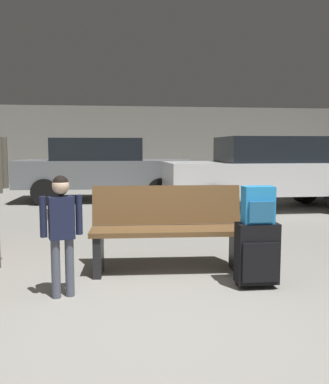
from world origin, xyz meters
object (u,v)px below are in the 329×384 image
at_px(suitcase, 257,254).
at_px(backpack_bright, 258,205).
at_px(bench, 168,229).
at_px(parked_car_far, 103,168).
at_px(child, 61,223).
at_px(parked_car_near, 266,171).

distance_m(suitcase, backpack_bright, 0.45).
relative_size(bench, parked_car_far, 0.39).
bearing_deg(child, parked_car_far, 88.08).
xyz_separation_m(suitcase, parked_car_far, (-1.53, 6.68, 0.48)).
xyz_separation_m(suitcase, backpack_bright, (0.00, -0.00, 0.45)).
bearing_deg(bench, child, -146.30).
bearing_deg(child, suitcase, 1.03).
height_order(parked_car_far, parked_car_near, same).
height_order(child, parked_car_near, parked_car_near).
relative_size(backpack_bright, child, 0.32).
bearing_deg(backpack_bright, suitcase, 92.43).
xyz_separation_m(backpack_bright, child, (-1.76, -0.03, -0.12)).
bearing_deg(child, bench, 33.70).
relative_size(suitcase, parked_car_near, 0.15).
xyz_separation_m(bench, backpack_bright, (0.75, -0.64, 0.33)).
bearing_deg(child, backpack_bright, 1.02).
height_order(bench, suitcase, bench).
distance_m(bench, parked_car_near, 4.91).
relative_size(parked_car_far, parked_car_near, 1.01).
bearing_deg(backpack_bright, parked_car_near, 68.52).
relative_size(child, parked_car_far, 0.25).
height_order(backpack_bright, parked_car_near, parked_car_near).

